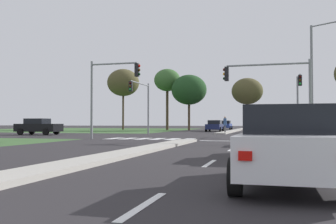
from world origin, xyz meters
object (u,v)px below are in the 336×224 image
Objects in this scene: treeline_fourth at (247,91)px; car_navy_fourth at (215,126)px; traffic_signal_far_left at (142,97)px; street_lamp_second at (315,74)px; traffic_signal_near_left at (109,86)px; treeline_second at (167,81)px; car_silver_near at (281,131)px; traffic_signal_far_right at (298,94)px; car_white_third at (289,145)px; car_blue_second at (226,125)px; treeline_third at (189,90)px; car_beige_fifth at (278,134)px; traffic_signal_near_right at (275,84)px; pedestrian_at_median at (225,123)px; treeline_near at (123,83)px; car_black_sixth at (38,126)px.

car_navy_fourth is at bearing -108.69° from treeline_fourth.
street_lamp_second reaches higher than traffic_signal_far_left.
traffic_signal_near_left is 0.59× the size of treeline_second.
car_silver_near is 16.25m from traffic_signal_far_right.
traffic_signal_far_right reaches higher than car_navy_fourth.
traffic_signal_near_left reaches higher than car_white_third.
car_blue_second is 9.99m from treeline_third.
car_silver_near is 0.96× the size of car_navy_fourth.
car_beige_fifth is 47.83m from treeline_second.
traffic_signal_far_left is at bearing 114.55° from car_white_third.
car_beige_fifth is at bearing -89.89° from traffic_signal_near_right.
traffic_signal_near_right is at bearing 90.56° from car_white_third.
treeline_third is at bearing 104.49° from car_white_third.
traffic_signal_near_right is at bearing 93.57° from car_silver_near.
traffic_signal_near_right is 11.72m from traffic_signal_near_left.
traffic_signal_far_left is at bearing 139.65° from traffic_signal_near_right.
treeline_fourth reaches higher than traffic_signal_far_right.
pedestrian_at_median is at bearing 99.02° from car_white_third.
car_blue_second is at bearing 98.12° from car_white_third.
traffic_signal_near_left is at bearing -88.27° from treeline_third.
car_white_third is 0.47× the size of street_lamp_second.
treeline_near is (-24.73, 34.66, 4.28)m from traffic_signal_near_right.
treeline_second is (-8.55, -5.83, 7.11)m from car_blue_second.
car_navy_fourth is 0.47× the size of treeline_second.
traffic_signal_far_left is 26.62m from treeline_near.
street_lamp_second is at bearing -45.89° from treeline_near.
car_white_third is 32.02m from traffic_signal_far_left.
traffic_signal_near_right is at bearing 90.11° from car_beige_fifth.
car_blue_second is at bearing -7.16° from pedestrian_at_median.
traffic_signal_near_right is at bearing -54.49° from treeline_near.
car_silver_near is at bearing 88.22° from car_beige_fifth.
car_blue_second is at bearing 154.97° from car_black_sixth.
traffic_signal_far_left is (-5.17, -27.59, 3.00)m from car_blue_second.
treeline_second reaches higher than traffic_signal_far_left.
traffic_signal_near_left is 37.24m from treeline_near.
car_blue_second is at bearing 101.53° from traffic_signal_near_right.
treeline_fourth is at bearing 104.63° from traffic_signal_far_right.
car_navy_fourth is at bearing 80.91° from traffic_signal_near_left.
traffic_signal_near_left is 1.03× the size of traffic_signal_far_left.
traffic_signal_near_left reaches higher than traffic_signal_near_right.
treeline_near is 8.47m from treeline_second.
treeline_fourth is at bearing 2.93° from treeline_near.
car_silver_near is at bearing 105.24° from car_navy_fourth.
treeline_second is (6.10, 25.55, 7.07)m from car_black_sixth.
traffic_signal_far_right is at bearing 86.22° from car_white_third.
traffic_signal_far_right is 9.05m from pedestrian_at_median.
treeline_third is at bearing 121.31° from street_lamp_second.
traffic_signal_far_right is (2.11, 23.27, 3.04)m from car_beige_fifth.
traffic_signal_near_right is (7.90, -38.69, 2.91)m from car_blue_second.
car_silver_near is 0.53× the size of treeline_fourth.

